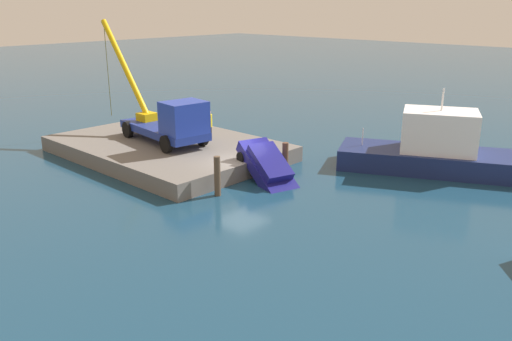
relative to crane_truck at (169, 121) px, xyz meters
The scene contains 8 objects.
ground 6.18m from the crane_truck, ahead, with size 200.00×200.00×0.00m, color navy.
dock 1.98m from the crane_truck, 160.49° to the left, with size 13.60×9.36×0.90m, color slate.
crane_truck is the anchor object (origin of this frame).
dock_worker 2.57m from the crane_truck, 69.37° to the left, with size 0.34×0.34×1.78m.
salvaged_car 7.48m from the crane_truck, ahead, with size 4.47×2.92×2.87m.
moored_yacht 17.74m from the crane_truck, 32.63° to the left, with size 13.84×9.03×6.14m.
piling_near 7.32m from the crane_truck, 20.10° to the right, with size 0.31×0.31×1.97m, color brown.
piling_mid 7.40m from the crane_truck, 20.87° to the left, with size 0.34×0.34×1.68m, color brown.
Camera 1 is at (18.72, -18.90, 8.91)m, focal length 36.83 mm.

